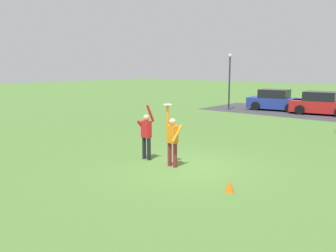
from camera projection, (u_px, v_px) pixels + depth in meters
name	position (u px, v px, depth m)	size (l,w,h in m)	color
ground_plane	(184.00, 166.00, 12.26)	(120.00, 120.00, 0.00)	#4C7533
person_catcher	(172.00, 138.00, 12.07)	(0.56, 0.49, 2.08)	maroon
person_defender	(146.00, 133.00, 13.01)	(0.57, 0.49, 2.04)	black
frisbee_disc	(168.00, 105.00, 12.04)	(0.27, 0.27, 0.02)	white
parked_car_blue	(275.00, 101.00, 27.51)	(4.30, 2.45, 1.59)	#233893
parked_car_red	(321.00, 104.00, 25.15)	(4.30, 2.45, 1.59)	red
parking_strip	(322.00, 114.00, 25.35)	(16.94, 6.40, 0.01)	#38383D
lamppost_by_lot	(230.00, 76.00, 27.44)	(0.28, 0.28, 4.26)	#2D2D33
field_cone_orange	(229.00, 186.00, 9.75)	(0.26, 0.26, 0.32)	orange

